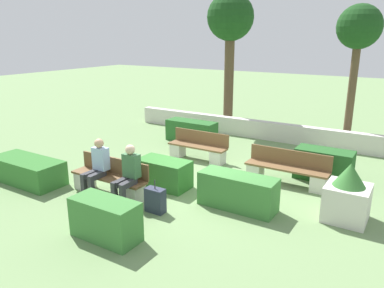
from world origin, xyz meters
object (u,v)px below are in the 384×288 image
person_seated_man (97,164)px  bench_right_side (198,149)px  bench_left_side (287,171)px  bench_front (110,181)px  tree_leftmost (230,23)px  person_seated_woman (128,172)px  suitcase (155,200)px  planter_corner_left (348,195)px  tree_center_left (359,32)px

person_seated_man → bench_right_side: bearing=78.8°
bench_left_side → bench_front: bearing=-134.7°
bench_front → tree_leftmost: size_ratio=0.39×
bench_left_side → person_seated_woman: 4.04m
person_seated_man → suitcase: 1.81m
bench_left_side → suitcase: bearing=-116.5°
planter_corner_left → tree_leftmost: (-5.67, 5.89, 3.62)m
tree_leftmost → person_seated_woman: bearing=-80.2°
bench_right_side → planter_corner_left: planter_corner_left is taller
bench_front → planter_corner_left: (5.07, 1.61, 0.20)m
suitcase → tree_center_left: (2.53, 7.51, 3.52)m
planter_corner_left → bench_front: bearing=-162.4°
bench_right_side → person_seated_man: bearing=-108.6°
bench_right_side → bench_front: bearing=-105.2°
bench_front → person_seated_woman: person_seated_woman is taller
bench_front → person_seated_woman: size_ratio=1.53×
bench_right_side → person_seated_woman: size_ratio=1.39×
bench_left_side → tree_leftmost: size_ratio=0.40×
tree_leftmost → bench_right_side: bearing=-75.7°
tree_center_left → planter_corner_left: bearing=-79.8°
bench_left_side → person_seated_man: size_ratio=1.56×
person_seated_man → planter_corner_left: size_ratio=1.10×
tree_leftmost → tree_center_left: tree_leftmost is taller
person_seated_man → tree_center_left: (4.27, 7.46, 3.03)m
person_seated_man → suitcase: size_ratio=1.83×
suitcase → tree_center_left: bearing=71.4°
bench_left_side → planter_corner_left: planter_corner_left is taller
tree_leftmost → person_seated_man: bearing=-87.2°
planter_corner_left → tree_leftmost: size_ratio=0.23×
suitcase → bench_front: bearing=172.7°
bench_front → planter_corner_left: bearing=17.6°
bench_front → bench_left_side: bearing=40.0°
bench_left_side → tree_center_left: (0.64, 4.46, 3.44)m
person_seated_man → suitcase: person_seated_man is taller
tree_center_left → tree_leftmost: bearing=177.8°
bench_right_side → person_seated_woman: person_seated_woman is taller
tree_center_left → person_seated_woman: bearing=-114.0°
bench_left_side → tree_center_left: 5.67m
person_seated_woman → bench_front: bearing=169.0°
bench_right_side → person_seated_woman: bearing=-93.0°
planter_corner_left → bench_left_side: bearing=143.2°
suitcase → tree_center_left: 8.67m
planter_corner_left → tree_leftmost: bearing=133.9°
bench_front → person_seated_man: (-0.23, -0.14, 0.41)m
person_seated_man → person_seated_woman: 0.96m
tree_leftmost → suitcase: bearing=-74.6°
bench_front → tree_center_left: (4.04, 7.32, 3.45)m
tree_leftmost → tree_center_left: 4.66m
bench_right_side → tree_center_left: bearing=40.5°
bench_right_side → bench_left_side: bearing=-16.8°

